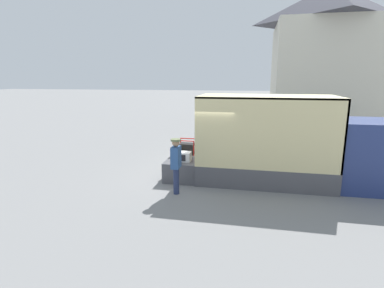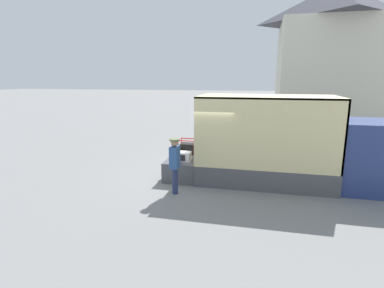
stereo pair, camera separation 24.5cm
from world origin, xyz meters
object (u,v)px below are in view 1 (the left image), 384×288
(portable_generator, at_px, (188,148))
(orange_bucket, at_px, (175,152))
(box_truck, at_px, (323,157))
(worker_person, at_px, (176,161))
(microwave, at_px, (184,157))

(portable_generator, relative_size, orange_bucket, 1.92)
(box_truck, relative_size, portable_generator, 10.62)
(portable_generator, relative_size, worker_person, 0.37)
(box_truck, distance_m, worker_person, 4.94)
(orange_bucket, height_order, worker_person, worker_person)
(box_truck, bearing_deg, orange_bucket, 179.63)
(microwave, relative_size, portable_generator, 0.77)
(portable_generator, xyz_separation_m, worker_person, (0.15, -2.30, 0.16))
(box_truck, distance_m, portable_generator, 4.76)
(microwave, height_order, worker_person, worker_person)
(box_truck, height_order, portable_generator, box_truck)
(microwave, bearing_deg, portable_generator, 94.50)
(microwave, xyz_separation_m, portable_generator, (-0.08, 0.99, 0.06))
(box_truck, bearing_deg, microwave, -173.62)
(portable_generator, bearing_deg, orange_bucket, -130.33)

